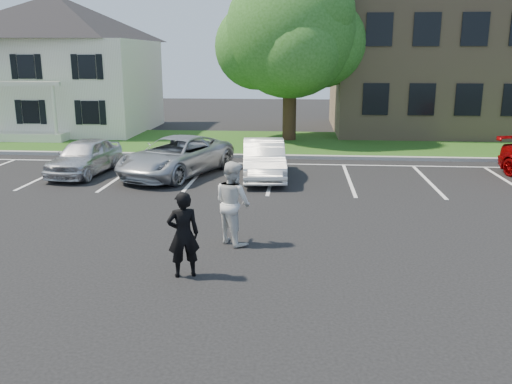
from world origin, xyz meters
TOP-DOWN VIEW (x-y plane):
  - ground_plane at (0.00, 0.00)m, footprint 90.00×90.00m
  - curb at (0.00, 12.00)m, footprint 40.00×0.30m
  - grass_strip at (0.00, 16.00)m, footprint 44.00×8.00m
  - stall_lines at (1.40, 8.95)m, footprint 34.00×5.36m
  - house at (-13.00, 19.97)m, footprint 10.30×9.22m
  - tree at (0.51, 17.13)m, footprint 7.80×7.20m
  - man_black_suit at (-1.28, -1.14)m, footprint 0.75×0.62m
  - man_white_shirt at (-0.55, 0.94)m, footprint 1.21×1.21m
  - car_silver_west at (-7.03, 8.13)m, footprint 1.96×4.11m
  - car_silver_minivan at (-3.58, 8.24)m, footprint 4.16×5.67m
  - car_white_sedan at (-0.29, 8.03)m, footprint 1.87×4.34m

SIDE VIEW (x-z plane):
  - ground_plane at x=0.00m, z-range 0.00..0.00m
  - stall_lines at x=1.40m, z-range 0.00..0.01m
  - grass_strip at x=0.00m, z-range 0.00..0.08m
  - curb at x=0.00m, z-range 0.00..0.15m
  - car_silver_west at x=-7.03m, z-range 0.00..1.35m
  - car_white_sedan at x=-0.29m, z-range 0.00..1.39m
  - car_silver_minivan at x=-3.58m, z-range 0.00..1.43m
  - man_black_suit at x=-1.28m, z-range 0.00..1.77m
  - man_white_shirt at x=-0.55m, z-range 0.00..1.99m
  - house at x=-13.00m, z-range 0.03..7.63m
  - tree at x=0.51m, z-range 0.95..9.75m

